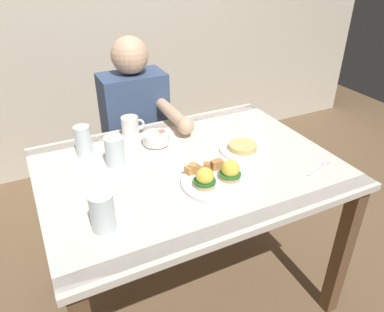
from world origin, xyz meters
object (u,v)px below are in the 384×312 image
eggs_benedict_plate (216,177)px  diner_person (138,128)px  water_glass_extra (103,214)px  side_plate (242,148)px  fork (320,167)px  fruit_bowl (156,139)px  dining_table (189,186)px  coffee_mug (131,126)px  water_glass_far (115,153)px  water_glass_near (84,143)px

eggs_benedict_plate → diner_person: diner_person is taller
water_glass_extra → side_plate: (0.67, 0.23, -0.04)m
fork → water_glass_extra: (-0.88, 0.03, 0.06)m
fruit_bowl → dining_table: bearing=-76.1°
coffee_mug → water_glass_far: 0.26m
water_glass_far → side_plate: size_ratio=0.62×
fruit_bowl → side_plate: bearing=-35.4°
fork → side_plate: side_plate is taller
dining_table → water_glass_near: (-0.37, 0.28, 0.16)m
eggs_benedict_plate → dining_table: bearing=101.5°
diner_person → water_glass_far: bearing=-118.2°
fruit_bowl → diner_person: size_ratio=0.11×
fruit_bowl → eggs_benedict_plate: bearing=-77.1°
water_glass_near → eggs_benedict_plate: bearing=-48.1°
water_glass_far → eggs_benedict_plate: bearing=-45.3°
fork → water_glass_far: bearing=151.7°
dining_table → water_glass_far: water_glass_far is taller
fruit_bowl → diner_person: diner_person is taller
fork → fruit_bowl: bearing=137.4°
fruit_bowl → water_glass_near: size_ratio=0.91×
fruit_bowl → side_plate: fruit_bowl is taller
water_glass_far → diner_person: 0.54m
coffee_mug → fruit_bowl: bearing=-62.1°
dining_table → diner_person: bearing=92.1°
dining_table → water_glass_extra: 0.50m
coffee_mug → eggs_benedict_plate: bearing=-72.9°
water_glass_extra → fork: bearing=-1.9°
fork → water_glass_near: 0.99m
water_glass_extra → side_plate: 0.71m
side_plate → diner_person: diner_person is taller
dining_table → coffee_mug: coffee_mug is taller
eggs_benedict_plate → fork: bearing=-12.1°
dining_table → eggs_benedict_plate: (0.03, -0.16, 0.13)m
dining_table → eggs_benedict_plate: bearing=-78.5°
fruit_bowl → water_glass_extra: size_ratio=0.92×
fruit_bowl → side_plate: (0.32, -0.22, -0.02)m
coffee_mug → side_plate: 0.53m
water_glass_near → side_plate: 0.69m
side_plate → water_glass_extra: bearing=-161.2°
side_plate → diner_person: (-0.28, 0.60, -0.10)m
coffee_mug → side_plate: size_ratio=0.56×
coffee_mug → fork: (0.60, -0.62, -0.05)m
dining_table → water_glass_extra: (-0.41, -0.23, 0.16)m
dining_table → fork: (0.47, -0.26, 0.11)m
water_glass_near → fruit_bowl: bearing=-9.9°
fruit_bowl → diner_person: (0.03, 0.37, -0.12)m
diner_person → eggs_benedict_plate: bearing=-85.9°
fruit_bowl → fork: size_ratio=0.78×
dining_table → fruit_bowl: fruit_bowl is taller
dining_table → fruit_bowl: 0.27m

